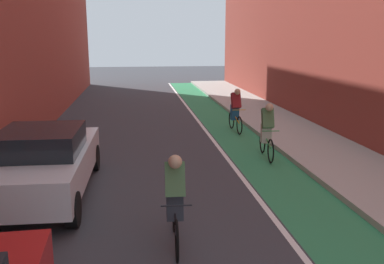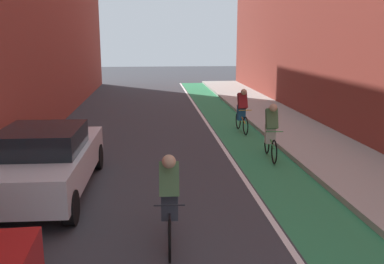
{
  "view_description": "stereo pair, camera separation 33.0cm",
  "coord_description": "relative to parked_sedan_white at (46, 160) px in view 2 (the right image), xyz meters",
  "views": [
    {
      "loc": [
        -0.61,
        1.67,
        3.38
      ],
      "look_at": [
        0.59,
        10.56,
        1.38
      ],
      "focal_mm": 39.4,
      "sensor_mm": 36.0,
      "label": 1
    },
    {
      "loc": [
        -0.28,
        1.63,
        3.38
      ],
      "look_at": [
        0.59,
        10.56,
        1.38
      ],
      "focal_mm": 39.4,
      "sensor_mm": 36.0,
      "label": 2
    }
  ],
  "objects": [
    {
      "name": "parked_sedan_white",
      "position": [
        0.0,
        0.0,
        0.0
      ],
      "size": [
        1.99,
        4.56,
        1.53
      ],
      "color": "silver",
      "rests_on": "ground"
    },
    {
      "name": "cyclist_far",
      "position": [
        5.62,
        5.84,
        0.02
      ],
      "size": [
        0.48,
        1.71,
        1.61
      ],
      "color": "black",
      "rests_on": "ground"
    },
    {
      "name": "lane_divider_stripe",
      "position": [
        4.56,
        5.22,
        -0.78
      ],
      "size": [
        0.12,
        35.93,
        0.0
      ],
      "primitive_type": "cube",
      "color": "white",
      "rests_on": "ground"
    },
    {
      "name": "ground_plane",
      "position": [
        2.61,
        3.22,
        -0.79
      ],
      "size": [
        79.05,
        79.05,
        0.0
      ],
      "primitive_type": "plane",
      "color": "#38383D"
    },
    {
      "name": "sidewalk_right",
      "position": [
        7.58,
        5.22,
        -0.72
      ],
      "size": [
        2.64,
        35.93,
        0.14
      ],
      "primitive_type": "cube",
      "color": "#A8A59E",
      "rests_on": "ground"
    },
    {
      "name": "cyclist_trailing",
      "position": [
        5.69,
        2.28,
        0.02
      ],
      "size": [
        0.48,
        1.72,
        1.62
      ],
      "color": "black",
      "rests_on": "ground"
    },
    {
      "name": "bike_lane_paint",
      "position": [
        5.46,
        5.22,
        -0.79
      ],
      "size": [
        1.6,
        35.93,
        0.0
      ],
      "primitive_type": "cube",
      "color": "#2D8451",
      "rests_on": "ground"
    },
    {
      "name": "cyclist_mid",
      "position": [
        2.59,
        -2.61,
        0.06
      ],
      "size": [
        0.48,
        1.71,
        1.61
      ],
      "color": "black",
      "rests_on": "ground"
    }
  ]
}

